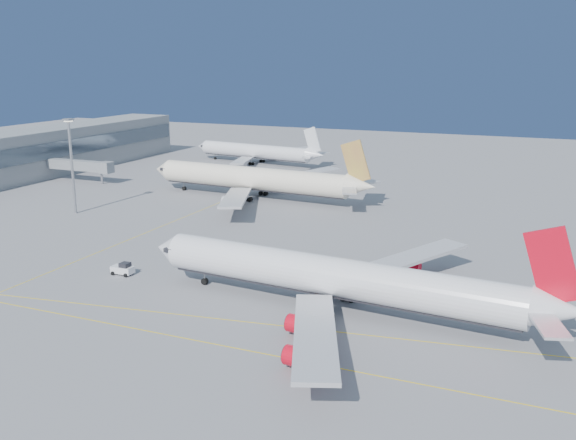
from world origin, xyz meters
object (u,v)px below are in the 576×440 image
object	(u,v)px
airliner_etihad	(257,179)
airliner_third	(258,152)
airliner_virgin	(341,279)
light_mast	(71,158)
pushback_tug	(123,269)

from	to	relation	value
airliner_etihad	airliner_third	distance (m)	60.33
airliner_virgin	light_mast	distance (m)	88.26
airliner_etihad	pushback_tug	xyz separation A→B (m)	(6.16, -67.00, -4.40)
airliner_virgin	pushback_tug	bearing A→B (deg)	-176.53
airliner_third	airliner_virgin	bearing A→B (deg)	-50.98
airliner_virgin	pushback_tug	world-z (taller)	airliner_virgin
airliner_third	light_mast	size ratio (longest dim) A/B	2.36
airliner_etihad	pushback_tug	size ratio (longest dim) A/B	17.24
airliner_virgin	airliner_third	size ratio (longest dim) A/B	1.26
airliner_third	airliner_etihad	bearing A→B (deg)	-56.18
airliner_virgin	light_mast	size ratio (longest dim) A/B	2.97
airliner_etihad	airliner_virgin	bearing A→B (deg)	-51.41
airliner_etihad	pushback_tug	bearing A→B (deg)	-80.84
airliner_virgin	airliner_etihad	distance (m)	82.54
airliner_virgin	airliner_third	world-z (taller)	airliner_virgin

